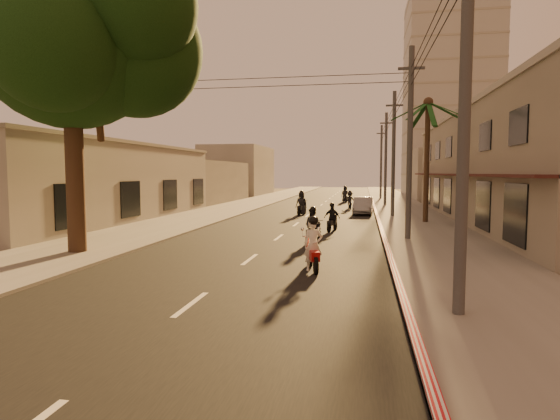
# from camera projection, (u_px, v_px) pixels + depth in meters

# --- Properties ---
(ground) EXTENTS (160.00, 160.00, 0.00)m
(ground) POSITION_uv_depth(u_px,v_px,m) (235.00, 271.00, 15.31)
(ground) COLOR #383023
(ground) RESTS_ON ground
(road) EXTENTS (10.00, 140.00, 0.02)m
(road) POSITION_uv_depth(u_px,v_px,m) (307.00, 216.00, 34.93)
(road) COLOR black
(road) RESTS_ON ground
(sidewalk_right) EXTENTS (5.00, 140.00, 0.12)m
(sidewalk_right) POSITION_uv_depth(u_px,v_px,m) (411.00, 217.00, 33.62)
(sidewalk_right) COLOR slate
(sidewalk_right) RESTS_ON ground
(sidewalk_left) EXTENTS (5.00, 140.00, 0.12)m
(sidewalk_left) POSITION_uv_depth(u_px,v_px,m) (211.00, 214.00, 36.24)
(sidewalk_left) COLOR slate
(sidewalk_left) RESTS_ON ground
(curb_stripe) EXTENTS (0.20, 60.00, 0.20)m
(curb_stripe) POSITION_uv_depth(u_px,v_px,m) (379.00, 223.00, 29.13)
(curb_stripe) COLOR red
(curb_stripe) RESTS_ON ground
(shophouse_row) EXTENTS (8.80, 34.20, 7.30)m
(shophouse_row) POSITION_uv_depth(u_px,v_px,m) (518.00, 166.00, 30.24)
(shophouse_row) COLOR gray
(shophouse_row) RESTS_ON ground
(left_building) EXTENTS (8.20, 24.20, 5.20)m
(left_building) POSITION_uv_depth(u_px,v_px,m) (89.00, 182.00, 31.29)
(left_building) COLOR #ACA69C
(left_building) RESTS_ON ground
(distant_tower) EXTENTS (12.10, 12.10, 28.00)m
(distant_tower) POSITION_uv_depth(u_px,v_px,m) (450.00, 97.00, 66.35)
(distant_tower) COLOR #B7B5B2
(distant_tower) RESTS_ON ground
(broadleaf_tree) EXTENTS (9.60, 8.70, 12.10)m
(broadleaf_tree) POSITION_uv_depth(u_px,v_px,m) (82.00, 35.00, 17.90)
(broadleaf_tree) COLOR black
(broadleaf_tree) RESTS_ON ground
(palm_tree) EXTENTS (5.00, 5.00, 8.20)m
(palm_tree) POSITION_uv_depth(u_px,v_px,m) (428.00, 109.00, 29.04)
(palm_tree) COLOR black
(palm_tree) RESTS_ON ground
(utility_poles) EXTENTS (1.20, 48.26, 9.00)m
(utility_poles) POSITION_uv_depth(u_px,v_px,m) (394.00, 126.00, 33.33)
(utility_poles) COLOR #38383A
(utility_poles) RESTS_ON ground
(filler_right) EXTENTS (8.00, 14.00, 6.00)m
(filler_right) POSITION_uv_depth(u_px,v_px,m) (446.00, 175.00, 56.78)
(filler_right) COLOR #ACA69C
(filler_right) RESTS_ON ground
(filler_left_near) EXTENTS (8.00, 14.00, 4.40)m
(filler_left_near) POSITION_uv_depth(u_px,v_px,m) (195.00, 182.00, 50.95)
(filler_left_near) COLOR #ACA69C
(filler_left_near) RESTS_ON ground
(filler_left_far) EXTENTS (8.00, 14.00, 7.00)m
(filler_left_far) POSITION_uv_depth(u_px,v_px,m) (238.00, 171.00, 68.51)
(filler_left_far) COLOR #ACA69C
(filler_left_far) RESTS_ON ground
(scooter_red) EXTENTS (0.90, 1.81, 1.81)m
(scooter_red) POSITION_uv_depth(u_px,v_px,m) (313.00, 247.00, 15.25)
(scooter_red) COLOR black
(scooter_red) RESTS_ON ground
(scooter_mid_a) EXTENTS (1.10, 1.69, 1.70)m
(scooter_mid_a) POSITION_uv_depth(u_px,v_px,m) (313.00, 226.00, 21.30)
(scooter_mid_a) COLOR black
(scooter_mid_a) RESTS_ON ground
(scooter_mid_b) EXTENTS (1.06, 1.60, 1.60)m
(scooter_mid_b) POSITION_uv_depth(u_px,v_px,m) (332.00, 218.00, 25.56)
(scooter_mid_b) COLOR black
(scooter_mid_b) RESTS_ON ground
(scooter_far_a) EXTENTS (1.08, 1.91, 1.90)m
(scooter_far_a) POSITION_uv_depth(u_px,v_px,m) (301.00, 204.00, 35.45)
(scooter_far_a) COLOR black
(scooter_far_a) RESTS_ON ground
(scooter_far_b) EXTENTS (1.16, 1.69, 1.66)m
(scooter_far_b) POSITION_uv_depth(u_px,v_px,m) (350.00, 201.00, 41.34)
(scooter_far_b) COLOR black
(scooter_far_b) RESTS_ON ground
(parked_car) EXTENTS (1.73, 4.16, 1.34)m
(parked_car) POSITION_uv_depth(u_px,v_px,m) (363.00, 206.00, 36.20)
(parked_car) COLOR #97999E
(parked_car) RESTS_ON ground
(scooter_far_c) EXTENTS (1.10, 1.84, 1.84)m
(scooter_far_c) POSITION_uv_depth(u_px,v_px,m) (345.00, 195.00, 51.07)
(scooter_far_c) COLOR black
(scooter_far_c) RESTS_ON ground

